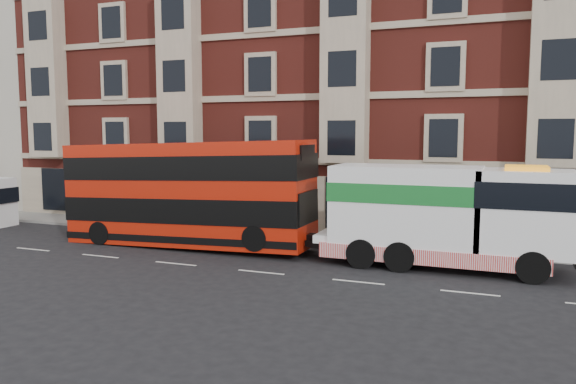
% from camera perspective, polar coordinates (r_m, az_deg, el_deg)
% --- Properties ---
extents(ground, '(120.00, 120.00, 0.00)m').
position_cam_1_polar(ground, '(22.76, -2.75, -8.15)').
color(ground, black).
rests_on(ground, ground).
extents(sidewalk, '(90.00, 3.00, 0.15)m').
position_cam_1_polar(sidewalk, '(29.58, 3.25, -4.67)').
color(sidewalk, slate).
rests_on(sidewalk, ground).
extents(victorian_terrace, '(45.00, 12.00, 20.40)m').
position_cam_1_polar(victorian_terrace, '(36.41, 7.93, 13.10)').
color(victorian_terrace, maroon).
rests_on(victorian_terrace, ground).
extents(lamp_post_west, '(0.35, 0.15, 4.35)m').
position_cam_1_polar(lamp_post_west, '(30.46, -8.28, 0.54)').
color(lamp_post_west, black).
rests_on(lamp_post_west, sidewalk).
extents(double_decker_bus, '(12.58, 2.89, 5.09)m').
position_cam_1_polar(double_decker_bus, '(27.84, -10.25, 0.03)').
color(double_decker_bus, red).
rests_on(double_decker_bus, ground).
extents(tow_truck, '(10.08, 2.98, 4.20)m').
position_cam_1_polar(tow_truck, '(23.90, 15.23, -2.22)').
color(tow_truck, white).
rests_on(tow_truck, ground).
extents(pedestrian, '(0.67, 0.51, 1.67)m').
position_cam_1_polar(pedestrian, '(36.09, -20.96, -1.64)').
color(pedestrian, '#1A1A34').
rests_on(pedestrian, sidewalk).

